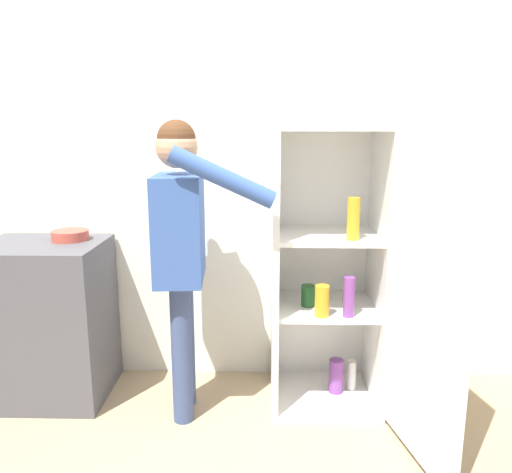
# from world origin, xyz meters

# --- Properties ---
(ground_plane) EXTENTS (12.00, 12.00, 0.00)m
(ground_plane) POSITION_xyz_m (0.00, 0.00, 0.00)
(ground_plane) COLOR tan
(wall_back) EXTENTS (7.00, 0.06, 2.55)m
(wall_back) POSITION_xyz_m (0.00, 0.98, 1.27)
(wall_back) COLOR silver
(wall_back) RESTS_ON ground_plane
(refrigerator) EXTENTS (0.79, 1.18, 1.60)m
(refrigerator) POSITION_xyz_m (0.47, 0.55, 0.79)
(refrigerator) COLOR white
(refrigerator) RESTS_ON ground_plane
(person) EXTENTS (0.65, 0.57, 1.62)m
(person) POSITION_xyz_m (-0.41, 0.48, 1.02)
(person) COLOR #384770
(person) RESTS_ON ground_plane
(counter) EXTENTS (0.69, 0.55, 0.93)m
(counter) POSITION_xyz_m (-1.26, 0.65, 0.47)
(counter) COLOR #4C4C51
(counter) RESTS_ON ground_plane
(bowl) EXTENTS (0.21, 0.21, 0.06)m
(bowl) POSITION_xyz_m (-1.12, 0.75, 0.96)
(bowl) COLOR #B24738
(bowl) RESTS_ON counter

